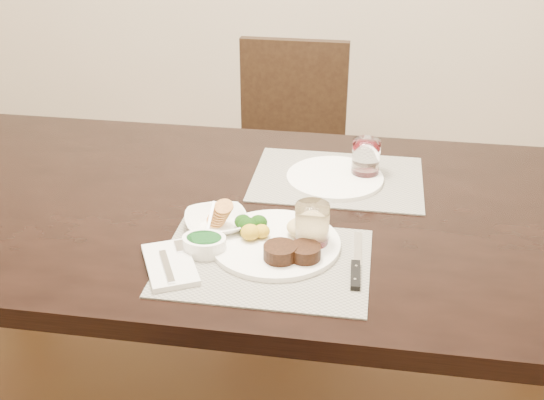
% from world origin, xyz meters
% --- Properties ---
extents(dining_table, '(2.00, 1.00, 0.75)m').
position_xyz_m(dining_table, '(0.00, 0.00, 0.67)').
color(dining_table, black).
rests_on(dining_table, ground).
extents(chair_far, '(0.42, 0.42, 0.90)m').
position_xyz_m(chair_far, '(0.00, 0.93, 0.50)').
color(chair_far, black).
rests_on(chair_far, ground).
extents(placemat_near, '(0.46, 0.34, 0.00)m').
position_xyz_m(placemat_near, '(0.10, -0.26, 0.75)').
color(placemat_near, gray).
rests_on(placemat_near, dining_table).
extents(placemat_far, '(0.46, 0.34, 0.00)m').
position_xyz_m(placemat_far, '(0.23, 0.18, 0.75)').
color(placemat_far, gray).
rests_on(placemat_far, dining_table).
extents(dinner_plate, '(0.30, 0.30, 0.05)m').
position_xyz_m(dinner_plate, '(0.13, -0.19, 0.77)').
color(dinner_plate, white).
rests_on(dinner_plate, placemat_near).
extents(napkin_fork, '(0.17, 0.20, 0.02)m').
position_xyz_m(napkin_fork, '(-0.10, -0.31, 0.76)').
color(napkin_fork, silver).
rests_on(napkin_fork, placemat_near).
extents(steak_knife, '(0.02, 0.24, 0.01)m').
position_xyz_m(steak_knife, '(0.30, -0.26, 0.76)').
color(steak_knife, white).
rests_on(steak_knife, placemat_near).
extents(cracker_bowl, '(0.19, 0.19, 0.07)m').
position_xyz_m(cracker_bowl, '(-0.03, -0.14, 0.77)').
color(cracker_bowl, white).
rests_on(cracker_bowl, placemat_near).
extents(sauce_ramekin, '(0.10, 0.15, 0.08)m').
position_xyz_m(sauce_ramekin, '(-0.04, -0.24, 0.78)').
color(sauce_ramekin, white).
rests_on(sauce_ramekin, placemat_near).
extents(wine_glass_near, '(0.08, 0.08, 0.11)m').
position_xyz_m(wine_glass_near, '(0.20, -0.18, 0.80)').
color(wine_glass_near, white).
rests_on(wine_glass_near, placemat_near).
extents(far_plate, '(0.26, 0.26, 0.01)m').
position_xyz_m(far_plate, '(0.23, 0.17, 0.76)').
color(far_plate, white).
rests_on(far_plate, placemat_far).
extents(wine_glass_far, '(0.08, 0.08, 0.11)m').
position_xyz_m(wine_glass_far, '(0.31, 0.21, 0.80)').
color(wine_glass_far, white).
rests_on(wine_glass_far, placemat_far).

